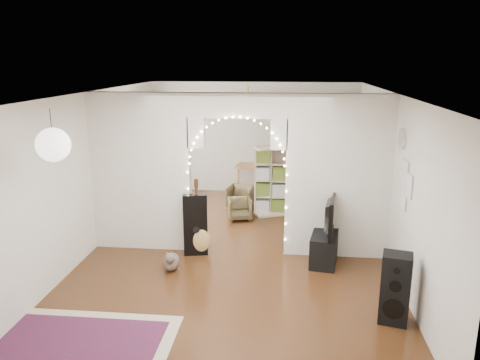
# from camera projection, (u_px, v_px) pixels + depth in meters

# --- Properties ---
(floor) EXTENTS (7.50, 7.50, 0.00)m
(floor) POSITION_uv_depth(u_px,v_px,m) (238.00, 250.00, 8.13)
(floor) COLOR black
(floor) RESTS_ON ground
(ceiling) EXTENTS (5.00, 7.50, 0.02)m
(ceiling) POSITION_uv_depth(u_px,v_px,m) (237.00, 93.00, 7.46)
(ceiling) COLOR white
(ceiling) RESTS_ON wall_back
(wall_back) EXTENTS (5.00, 0.02, 2.70)m
(wall_back) POSITION_uv_depth(u_px,v_px,m) (254.00, 138.00, 11.41)
(wall_back) COLOR silver
(wall_back) RESTS_ON floor
(wall_front) EXTENTS (5.00, 0.02, 2.70)m
(wall_front) POSITION_uv_depth(u_px,v_px,m) (192.00, 274.00, 4.18)
(wall_front) COLOR silver
(wall_front) RESTS_ON floor
(wall_left) EXTENTS (0.02, 7.50, 2.70)m
(wall_left) POSITION_uv_depth(u_px,v_px,m) (93.00, 171.00, 8.04)
(wall_left) COLOR silver
(wall_left) RESTS_ON floor
(wall_right) EXTENTS (0.02, 7.50, 2.70)m
(wall_right) POSITION_uv_depth(u_px,v_px,m) (391.00, 179.00, 7.54)
(wall_right) COLOR silver
(wall_right) RESTS_ON floor
(divider_wall) EXTENTS (5.00, 0.20, 2.70)m
(divider_wall) POSITION_uv_depth(u_px,v_px,m) (237.00, 170.00, 7.78)
(divider_wall) COLOR silver
(divider_wall) RESTS_ON floor
(fairy_lights) EXTENTS (1.64, 0.04, 1.60)m
(fairy_lights) POSITION_uv_depth(u_px,v_px,m) (237.00, 165.00, 7.62)
(fairy_lights) COLOR #FFEABF
(fairy_lights) RESTS_ON divider_wall
(window) EXTENTS (0.04, 1.20, 1.40)m
(window) POSITION_uv_depth(u_px,v_px,m) (129.00, 144.00, 9.74)
(window) COLOR white
(window) RESTS_ON wall_left
(wall_clock) EXTENTS (0.03, 0.31, 0.31)m
(wall_clock) POSITION_uv_depth(u_px,v_px,m) (403.00, 139.00, 6.78)
(wall_clock) COLOR white
(wall_clock) RESTS_ON wall_right
(picture_frames) EXTENTS (0.02, 0.50, 0.70)m
(picture_frames) POSITION_uv_depth(u_px,v_px,m) (405.00, 186.00, 6.55)
(picture_frames) COLOR white
(picture_frames) RESTS_ON wall_right
(paper_lantern) EXTENTS (0.40, 0.40, 0.40)m
(paper_lantern) POSITION_uv_depth(u_px,v_px,m) (53.00, 145.00, 5.45)
(paper_lantern) COLOR white
(paper_lantern) RESTS_ON ceiling
(ceiling_fan) EXTENTS (1.10, 1.10, 0.30)m
(ceiling_fan) POSITION_uv_depth(u_px,v_px,m) (248.00, 101.00, 9.46)
(ceiling_fan) COLOR gold
(ceiling_fan) RESTS_ON ceiling
(area_rug) EXTENTS (2.23, 1.68, 0.02)m
(area_rug) POSITION_uv_depth(u_px,v_px,m) (72.00, 350.00, 5.31)
(area_rug) COLOR maroon
(area_rug) RESTS_ON floor
(guitar_case) EXTENTS (0.42, 0.22, 1.05)m
(guitar_case) POSITION_uv_depth(u_px,v_px,m) (195.00, 225.00, 7.83)
(guitar_case) COLOR black
(guitar_case) RESTS_ON floor
(acoustic_guitar) EXTENTS (0.47, 0.27, 1.12)m
(acoustic_guitar) POSITION_uv_depth(u_px,v_px,m) (197.00, 227.00, 7.84)
(acoustic_guitar) COLOR #B58648
(acoustic_guitar) RESTS_ON floor
(tabby_cat) EXTENTS (0.30, 0.58, 0.38)m
(tabby_cat) POSITION_uv_depth(u_px,v_px,m) (171.00, 261.00, 7.31)
(tabby_cat) COLOR brown
(tabby_cat) RESTS_ON floor
(floor_speaker) EXTENTS (0.42, 0.38, 0.91)m
(floor_speaker) POSITION_uv_depth(u_px,v_px,m) (395.00, 289.00, 5.81)
(floor_speaker) COLOR black
(floor_speaker) RESTS_ON floor
(media_console) EXTENTS (0.56, 1.05, 0.50)m
(media_console) POSITION_uv_depth(u_px,v_px,m) (325.00, 245.00, 7.68)
(media_console) COLOR black
(media_console) RESTS_ON floor
(tv) EXTENTS (0.31, 1.08, 0.62)m
(tv) POSITION_uv_depth(u_px,v_px,m) (326.00, 213.00, 7.54)
(tv) COLOR black
(tv) RESTS_ON media_console
(bookcase) EXTENTS (1.46, 0.87, 1.46)m
(bookcase) POSITION_uv_depth(u_px,v_px,m) (288.00, 180.00, 9.92)
(bookcase) COLOR beige
(bookcase) RESTS_ON floor
(dining_table) EXTENTS (1.31, 0.98, 0.76)m
(dining_table) POSITION_uv_depth(u_px,v_px,m) (262.00, 167.00, 11.31)
(dining_table) COLOR brown
(dining_table) RESTS_ON floor
(flower_vase) EXTENTS (0.21, 0.21, 0.19)m
(flower_vase) POSITION_uv_depth(u_px,v_px,m) (262.00, 161.00, 11.27)
(flower_vase) COLOR white
(flower_vase) RESTS_ON dining_table
(dining_chair_left) EXTENTS (0.56, 0.57, 0.44)m
(dining_chair_left) POSITION_uv_depth(u_px,v_px,m) (240.00, 209.00, 9.67)
(dining_chair_left) COLOR brown
(dining_chair_left) RESTS_ON floor
(dining_chair_right) EXTENTS (0.63, 0.64, 0.50)m
(dining_chair_right) POSITION_uv_depth(u_px,v_px,m) (241.00, 197.00, 10.40)
(dining_chair_right) COLOR brown
(dining_chair_right) RESTS_ON floor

